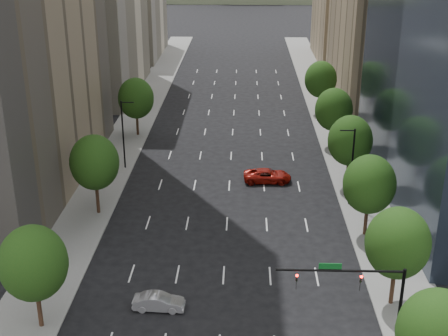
# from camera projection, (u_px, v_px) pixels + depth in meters

# --- Properties ---
(sidewalk_left) EXTENTS (6.00, 200.00, 0.15)m
(sidewalk_left) POSITION_uv_depth(u_px,v_px,m) (101.00, 183.00, 73.76)
(sidewalk_left) COLOR slate
(sidewalk_left) RESTS_ON ground
(sidewalk_right) EXTENTS (6.00, 200.00, 0.15)m
(sidewalk_right) POSITION_uv_depth(u_px,v_px,m) (359.00, 187.00, 72.80)
(sidewalk_right) COLOR slate
(sidewalk_right) RESTS_ON ground
(filler_left) EXTENTS (14.00, 26.00, 18.00)m
(filler_left) POSITION_uv_depth(u_px,v_px,m) (130.00, 16.00, 141.08)
(filler_left) COLOR beige
(filler_left) RESTS_ON ground
(parking_tan_right) EXTENTS (14.00, 30.00, 30.00)m
(parking_tan_right) POSITION_uv_depth(u_px,v_px,m) (382.00, 13.00, 103.93)
(parking_tan_right) COLOR #8C7759
(parking_tan_right) RESTS_ON ground
(filler_right) EXTENTS (14.00, 26.00, 16.00)m
(filler_right) POSITION_uv_depth(u_px,v_px,m) (349.00, 24.00, 137.13)
(filler_right) COLOR #8C7759
(filler_right) RESTS_ON ground
(tree_right_0) EXTENTS (5.20, 5.20, 8.39)m
(tree_right_0) POSITION_uv_depth(u_px,v_px,m) (437.00, 334.00, 38.44)
(tree_right_0) COLOR #382316
(tree_right_0) RESTS_ON ground
(tree_right_1) EXTENTS (5.20, 5.20, 8.75)m
(tree_right_1) POSITION_uv_depth(u_px,v_px,m) (398.00, 243.00, 48.49)
(tree_right_1) COLOR #382316
(tree_right_1) RESTS_ON ground
(tree_right_2) EXTENTS (5.20, 5.20, 8.61)m
(tree_right_2) POSITION_uv_depth(u_px,v_px,m) (369.00, 184.00, 59.66)
(tree_right_2) COLOR #382316
(tree_right_2) RESTS_ON ground
(tree_right_3) EXTENTS (5.20, 5.20, 8.89)m
(tree_right_3) POSITION_uv_depth(u_px,v_px,m) (350.00, 141.00, 70.66)
(tree_right_3) COLOR #382316
(tree_right_3) RESTS_ON ground
(tree_right_4) EXTENTS (5.20, 5.20, 8.46)m
(tree_right_4) POSITION_uv_depth(u_px,v_px,m) (334.00, 110.00, 83.79)
(tree_right_4) COLOR #382316
(tree_right_4) RESTS_ON ground
(tree_right_5) EXTENTS (5.20, 5.20, 8.75)m
(tree_right_5) POSITION_uv_depth(u_px,v_px,m) (321.00, 79.00, 98.50)
(tree_right_5) COLOR #382316
(tree_right_5) RESTS_ON ground
(tree_left_0) EXTENTS (5.20, 5.20, 8.75)m
(tree_left_0) POSITION_uv_depth(u_px,v_px,m) (33.00, 263.00, 45.66)
(tree_left_0) COLOR #382316
(tree_left_0) RESTS_ON ground
(tree_left_1) EXTENTS (5.20, 5.20, 8.97)m
(tree_left_1) POSITION_uv_depth(u_px,v_px,m) (94.00, 162.00, 64.09)
(tree_left_1) COLOR #382316
(tree_left_1) RESTS_ON ground
(tree_left_2) EXTENTS (5.20, 5.20, 8.68)m
(tree_left_2) POSITION_uv_depth(u_px,v_px,m) (136.00, 98.00, 88.28)
(tree_left_2) COLOR #382316
(tree_left_2) RESTS_ON ground
(streetlight_rn) EXTENTS (1.70, 0.20, 9.00)m
(streetlight_rn) POSITION_uv_depth(u_px,v_px,m) (351.00, 165.00, 66.44)
(streetlight_rn) COLOR black
(streetlight_rn) RESTS_ON ground
(streetlight_ln) EXTENTS (1.70, 0.20, 9.00)m
(streetlight_ln) POSITION_uv_depth(u_px,v_px,m) (123.00, 133.00, 76.54)
(streetlight_ln) COLOR black
(streetlight_ln) RESTS_ON ground
(traffic_signal) EXTENTS (9.12, 0.40, 7.38)m
(traffic_signal) POSITION_uv_depth(u_px,v_px,m) (367.00, 291.00, 43.26)
(traffic_signal) COLOR black
(traffic_signal) RESTS_ON ground
(car_silver) EXTENTS (4.28, 1.62, 1.39)m
(car_silver) POSITION_uv_depth(u_px,v_px,m) (159.00, 302.00, 49.73)
(car_silver) COLOR #9E9EA3
(car_silver) RESTS_ON ground
(car_red_far) EXTENTS (5.85, 2.82, 1.61)m
(car_red_far) POSITION_uv_depth(u_px,v_px,m) (267.00, 176.00, 74.08)
(car_red_far) COLOR maroon
(car_red_far) RESTS_ON ground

